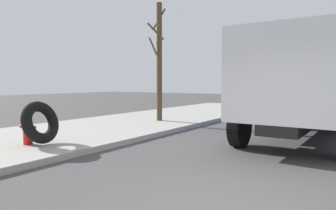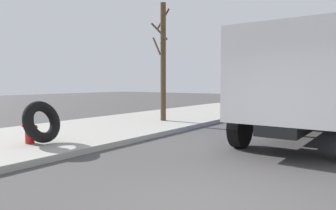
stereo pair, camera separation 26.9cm
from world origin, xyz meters
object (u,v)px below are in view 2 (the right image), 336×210
fire_hydrant (30,125)px  dump_truck_blue (310,86)px  loose_tire (42,122)px  bare_tree (163,60)px

fire_hydrant → dump_truck_blue: (5.45, -5.59, 0.97)m
loose_tire → fire_hydrant: bearing=122.3°
loose_tire → dump_truck_blue: 7.54m
fire_hydrant → bare_tree: bearing=1.1°
bare_tree → fire_hydrant: bearing=-178.9°
dump_truck_blue → loose_tire: bearing=134.8°
bare_tree → loose_tire: bearing=-176.1°
fire_hydrant → bare_tree: (5.91, 0.11, 1.99)m
fire_hydrant → loose_tire: (0.17, -0.28, 0.08)m
fire_hydrant → loose_tire: size_ratio=0.83×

